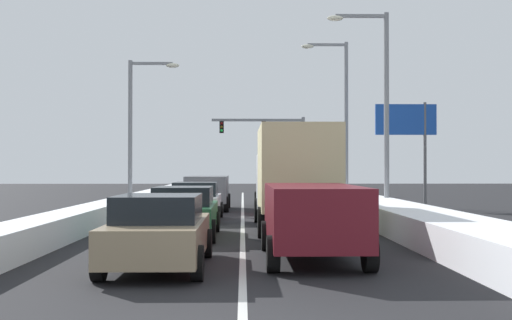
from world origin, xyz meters
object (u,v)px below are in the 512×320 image
(sedan_white_center_lane_third, at_px, (196,201))
(street_lamp_right_mid, at_px, (340,109))
(sedan_red_right_lane_third, at_px, (281,197))
(street_lamp_right_near, at_px, (378,95))
(roadside_sign_right, at_px, (406,131))
(box_truck_right_lane_second, at_px, (294,173))
(sedan_green_center_lane_second, at_px, (184,212))
(suv_gray_center_lane_fourth, at_px, (208,189))
(suv_maroon_right_lane_nearest, at_px, (312,215))
(sedan_tan_center_lane_nearest, at_px, (159,231))
(street_lamp_left_mid, at_px, (137,119))
(suv_black_right_lane_fourth, at_px, (275,188))
(traffic_light_gantry, at_px, (274,138))

(sedan_white_center_lane_third, bearing_deg, street_lamp_right_mid, 56.24)
(sedan_red_right_lane_third, distance_m, sedan_white_center_lane_third, 4.86)
(street_lamp_right_mid, bearing_deg, street_lamp_right_near, -88.23)
(street_lamp_right_mid, height_order, roadside_sign_right, street_lamp_right_mid)
(box_truck_right_lane_second, relative_size, roadside_sign_right, 1.31)
(sedan_red_right_lane_third, distance_m, street_lamp_right_near, 6.16)
(sedan_green_center_lane_second, height_order, suv_gray_center_lane_fourth, suv_gray_center_lane_fourth)
(sedan_green_center_lane_second, xyz_separation_m, street_lamp_right_mid, (7.29, 17.12, 4.68))
(suv_maroon_right_lane_nearest, distance_m, box_truck_right_lane_second, 7.05)
(suv_maroon_right_lane_nearest, height_order, sedan_tan_center_lane_nearest, suv_maroon_right_lane_nearest)
(suv_maroon_right_lane_nearest, height_order, sedan_green_center_lane_second, suv_maroon_right_lane_nearest)
(sedan_red_right_lane_third, relative_size, street_lamp_right_near, 0.51)
(suv_maroon_right_lane_nearest, relative_size, street_lamp_left_mid, 0.64)
(suv_black_right_lane_fourth, bearing_deg, sedan_white_center_lane_third, -111.22)
(box_truck_right_lane_second, bearing_deg, suv_black_right_lane_fourth, 89.82)
(sedan_red_right_lane_third, distance_m, sedan_tan_center_lane_nearest, 15.68)
(suv_black_right_lane_fourth, relative_size, sedan_green_center_lane_second, 1.09)
(box_truck_right_lane_second, relative_size, sedan_tan_center_lane_nearest, 1.60)
(sedan_white_center_lane_third, bearing_deg, street_lamp_left_mid, 113.65)
(sedan_red_right_lane_third, xyz_separation_m, suv_gray_center_lane_fourth, (-3.43, 3.18, 0.25))
(sedan_tan_center_lane_nearest, height_order, sedan_white_center_lane_third, same)
(suv_gray_center_lane_fourth, relative_size, street_lamp_right_near, 0.56)
(sedan_tan_center_lane_nearest, distance_m, suv_gray_center_lane_fourth, 18.48)
(box_truck_right_lane_second, height_order, street_lamp_right_mid, street_lamp_right_mid)
(suv_black_right_lane_fourth, xyz_separation_m, sedan_white_center_lane_third, (-3.58, -9.22, -0.25))
(street_lamp_right_mid, bearing_deg, sedan_red_right_lane_third, -116.52)
(sedan_tan_center_lane_nearest, relative_size, traffic_light_gantry, 0.60)
(suv_gray_center_lane_fourth, xyz_separation_m, street_lamp_left_mid, (-3.76, 1.84, 3.62))
(traffic_light_gantry, height_order, street_lamp_right_near, street_lamp_right_near)
(street_lamp_left_mid, height_order, roadside_sign_right, street_lamp_left_mid)
(traffic_light_gantry, bearing_deg, street_lamp_right_near, -82.40)
(roadside_sign_right, bearing_deg, sedan_tan_center_lane_nearest, -117.03)
(sedan_white_center_lane_third, bearing_deg, street_lamp_right_near, 15.76)
(sedan_red_right_lane_third, xyz_separation_m, roadside_sign_right, (6.82, 4.76, 3.25))
(street_lamp_right_near, bearing_deg, street_lamp_right_mid, 91.77)
(sedan_red_right_lane_third, distance_m, sedan_green_center_lane_second, 10.02)
(suv_black_right_lane_fourth, bearing_deg, street_lamp_right_mid, 25.63)
(sedan_green_center_lane_second, relative_size, sedan_white_center_lane_third, 1.00)
(sedan_tan_center_lane_nearest, relative_size, roadside_sign_right, 0.82)
(suv_gray_center_lane_fourth, relative_size, street_lamp_right_mid, 0.53)
(sedan_tan_center_lane_nearest, relative_size, sedan_green_center_lane_second, 1.00)
(suv_maroon_right_lane_nearest, height_order, sedan_red_right_lane_third, suv_maroon_right_lane_nearest)
(box_truck_right_lane_second, height_order, sedan_tan_center_lane_nearest, box_truck_right_lane_second)
(suv_maroon_right_lane_nearest, distance_m, street_lamp_right_mid, 22.70)
(suv_gray_center_lane_fourth, bearing_deg, sedan_tan_center_lane_nearest, -89.96)
(suv_black_right_lane_fourth, bearing_deg, sedan_tan_center_lane_nearest, -99.28)
(suv_gray_center_lane_fourth, distance_m, street_lamp_left_mid, 5.54)
(sedan_white_center_lane_third, distance_m, suv_gray_center_lane_fourth, 6.52)
(suv_maroon_right_lane_nearest, distance_m, sedan_red_right_lane_third, 14.20)
(suv_maroon_right_lane_nearest, relative_size, street_lamp_right_near, 0.56)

